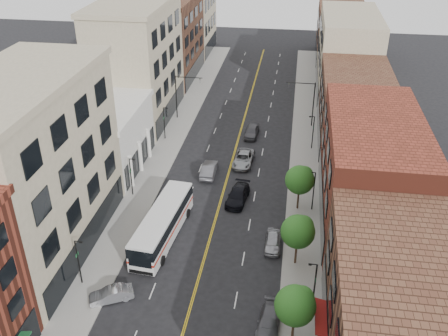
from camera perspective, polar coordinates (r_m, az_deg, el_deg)
The scene contains 30 objects.
sidewalk_left at distance 71.89m, azimuth -6.96°, elevation 1.56°, with size 4.00×110.00×0.15m, color gray.
sidewalk_right at distance 69.62m, azimuth 9.15°, elevation 0.40°, with size 4.00×110.00×0.15m, color gray.
bldg_l_tanoffice at distance 52.45m, azimuth -21.14°, elevation -0.53°, with size 10.00×22.00×18.00m, color gray.
bldg_l_white at distance 68.92m, azimuth -13.64°, elevation 3.27°, with size 10.00×14.00×8.00m, color silver.
bldg_l_far_a at distance 81.90m, azimuth -9.83°, elevation 11.67°, with size 10.00×20.00×18.00m, color gray.
bldg_l_far_b at distance 100.72m, azimuth -6.30°, elevation 14.37°, with size 10.00×20.00×15.00m, color #553022.
bldg_l_far_c at distance 117.18m, azimuth -4.12°, elevation 17.87°, with size 10.00×16.00×20.00m, color gray.
bldg_r_mid at distance 57.80m, azimuth 16.43°, elevation -0.23°, with size 10.00×22.00×12.00m, color maroon.
bldg_r_far_a at distance 77.07m, azimuth 14.75°, elevation 6.80°, with size 10.00×20.00×10.00m, color #553022.
bldg_r_far_b at distance 96.20m, azimuth 13.94°, elevation 12.67°, with size 10.00×22.00×14.00m, color gray.
bldg_r_far_c at distance 115.83m, azimuth 13.21°, elevation 14.77°, with size 10.00×18.00×11.00m, color #553022.
tree_r_1 at distance 42.09m, azimuth 8.27°, elevation -15.17°, with size 3.40×3.40×5.59m.
tree_r_2 at distance 49.74m, azimuth 8.55°, elevation -7.09°, with size 3.40×3.40×5.59m.
tree_r_3 at distance 58.10m, azimuth 8.74°, elevation -1.25°, with size 3.40×3.40×5.59m.
lamp_l_1 at distance 49.51m, azimuth -16.30°, elevation -10.01°, with size 0.81×0.55×5.05m.
lamp_l_2 at distance 61.62m, azimuth -10.56°, elevation -0.76°, with size 0.81×0.55×5.05m.
lamp_l_3 at distance 75.19m, azimuth -6.83°, elevation 5.33°, with size 0.81×0.55×5.05m.
lamp_r_1 at distance 45.82m, azimuth 10.28°, elevation -12.89°, with size 0.81×0.55×5.05m.
lamp_r_2 at distance 58.69m, azimuth 10.18°, elevation -2.37°, with size 0.81×0.55×5.05m.
lamp_r_3 at distance 72.81m, azimuth 10.12°, elevation 4.23°, with size 0.81×0.55×5.05m.
signal_mast_left at distance 81.54m, azimuth -5.00°, elevation 8.66°, with size 4.49×0.18×7.20m.
signal_mast_right at distance 79.49m, azimuth 9.70°, elevation 7.79°, with size 4.49×0.18×7.20m.
city_bus at distance 54.40m, azimuth -7.03°, elevation -6.23°, with size 4.00×13.19×3.34m.
car_angle_b at distance 48.61m, azimuth -12.76°, elevation -13.92°, with size 1.41×4.05×1.34m, color silver.
car_parked_mid at distance 45.36m, azimuth 5.20°, elevation -17.02°, with size 1.91×4.71×1.37m, color #4B4B50.
car_parked_far at distance 53.62m, azimuth 5.61°, elevation -8.36°, with size 1.70×4.22×1.44m, color #93949A.
car_lane_behind at distance 66.08m, azimuth -1.73°, elevation -0.15°, with size 1.75×5.01×1.65m, color #4C4C51.
car_lane_a at distance 60.63m, azimuth 1.58°, elevation -3.16°, with size 2.22×5.45×1.58m, color black.
car_lane_b at distance 68.78m, azimuth 2.24°, elevation 1.07°, with size 2.61×5.66×1.57m, color gray.
car_lane_c at distance 76.63m, azimuth 3.19°, elevation 4.20°, with size 1.92×4.77×1.62m, color #49484D.
Camera 1 is at (8.03, -26.03, 33.52)m, focal length 40.00 mm.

